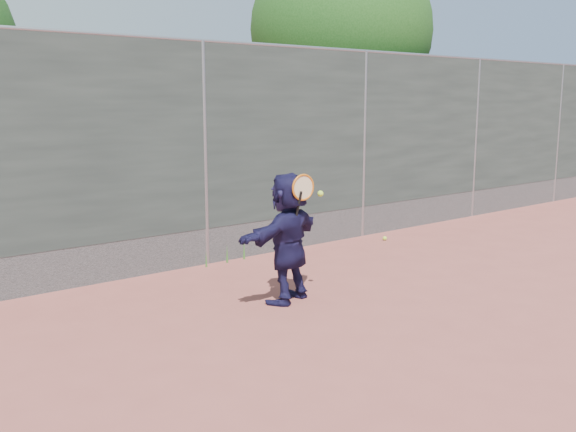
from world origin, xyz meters
TOP-DOWN VIEW (x-y plane):
  - ground at (0.00, 0.00)m, footprint 80.00×80.00m
  - player at (-0.15, 1.50)m, footprint 1.42×0.84m
  - ball_ground at (3.04, 3.01)m, footprint 0.07×0.07m
  - fence at (-0.00, 3.50)m, footprint 20.00×0.06m
  - swing_action at (-0.07, 1.31)m, footprint 0.49×0.15m
  - tree_right at (4.68, 5.75)m, footprint 3.78×3.60m
  - weed_clump at (0.29, 3.38)m, footprint 0.68×0.07m

SIDE VIEW (x-z plane):
  - ground at x=0.00m, z-range 0.00..0.00m
  - ball_ground at x=3.04m, z-range 0.00..0.07m
  - weed_clump at x=0.29m, z-range -0.02..0.28m
  - player at x=-0.15m, z-range 0.00..1.46m
  - swing_action at x=-0.07m, z-range 1.02..1.54m
  - fence at x=0.00m, z-range 0.07..3.09m
  - tree_right at x=4.68m, z-range 0.80..6.19m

